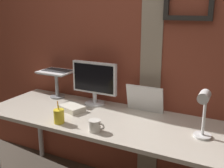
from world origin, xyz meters
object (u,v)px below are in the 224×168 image
at_px(laptop, 61,64).
at_px(whiteboard_panel, 145,99).
at_px(pen_cup, 59,116).
at_px(desk_lamp, 204,110).
at_px(coffee_mug, 95,126).
at_px(monitor, 94,80).

relative_size(laptop, whiteboard_panel, 1.01).
bearing_deg(pen_cup, desk_lamp, 11.14).
height_order(desk_lamp, pen_cup, desk_lamp).
bearing_deg(whiteboard_panel, coffee_mug, -109.42).
bearing_deg(laptop, monitor, -10.42).
distance_m(desk_lamp, pen_cup, 1.03).
xyz_separation_m(laptop, pen_cup, (0.39, -0.56, -0.26)).
bearing_deg(desk_lamp, pen_cup, -168.86).
relative_size(monitor, laptop, 1.35).
bearing_deg(desk_lamp, whiteboard_panel, 148.58).
xyz_separation_m(whiteboard_panel, desk_lamp, (0.51, -0.31, 0.10)).
distance_m(laptop, desk_lamp, 1.44).
bearing_deg(laptop, pen_cup, -54.91).
bearing_deg(monitor, pen_cup, -93.33).
bearing_deg(coffee_mug, laptop, 141.59).
bearing_deg(monitor, laptop, 169.58).
bearing_deg(desk_lamp, laptop, 165.46).
bearing_deg(whiteboard_panel, desk_lamp, -31.42).
distance_m(monitor, desk_lamp, 1.01).
relative_size(laptop, coffee_mug, 2.57).
relative_size(desk_lamp, coffee_mug, 2.83).
height_order(whiteboard_panel, coffee_mug, whiteboard_panel).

